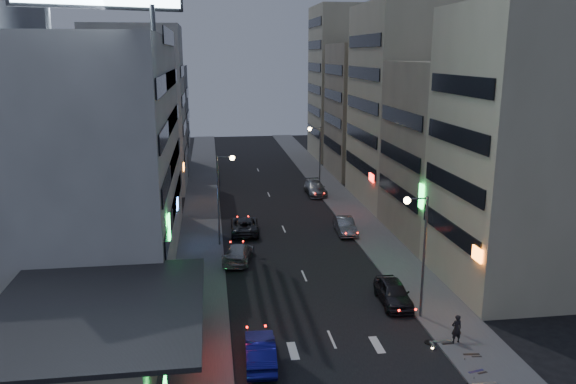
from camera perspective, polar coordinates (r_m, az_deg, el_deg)
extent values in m
plane|color=black|center=(31.52, 6.09, -18.12)|extent=(180.00, 180.00, 0.00)
cube|color=#4C4C4F|center=(58.30, -8.79, -2.84)|extent=(4.00, 120.00, 0.12)
cube|color=#4C4C4F|center=(60.14, 6.64, -2.25)|extent=(4.00, 120.00, 0.12)
cube|color=beige|center=(32.39, -20.45, -14.38)|extent=(8.00, 12.00, 3.60)
cube|color=black|center=(31.33, -18.94, -11.26)|extent=(11.00, 13.00, 0.25)
cube|color=black|center=(31.06, -11.23, -12.29)|extent=(0.12, 4.00, 0.90)
cube|color=#FF1E14|center=(31.06, -11.08, -12.28)|extent=(0.04, 3.70, 0.70)
cube|color=silver|center=(47.61, -20.23, 3.76)|extent=(14.00, 24.00, 18.00)
cube|color=beige|center=(42.94, 22.77, 3.87)|extent=(10.00, 11.00, 20.00)
cube|color=tan|center=(53.52, 16.86, 3.97)|extent=(11.00, 12.00, 16.00)
cube|color=beige|center=(64.91, 11.86, 8.58)|extent=(10.00, 14.00, 22.00)
cube|color=silver|center=(71.71, -15.02, 8.08)|extent=(11.00, 10.00, 20.00)
cube|color=gray|center=(84.87, -14.23, 7.25)|extent=(12.00, 10.00, 15.00)
cube|color=tan|center=(79.46, 8.49, 8.19)|extent=(11.00, 12.00, 18.00)
cube|color=beige|center=(92.84, 6.41, 10.91)|extent=(12.00, 12.00, 24.00)
cylinder|color=#595B60|center=(37.09, -23.22, 16.04)|extent=(0.30, 0.30, 1.50)
cylinder|color=#595B60|center=(36.07, -13.58, 16.83)|extent=(0.30, 0.30, 1.50)
cylinder|color=#595B60|center=(36.68, 13.63, -6.52)|extent=(0.16, 0.16, 8.00)
cylinder|color=#595B60|center=(35.28, 12.93, -0.66)|extent=(1.40, 0.10, 0.10)
sphere|color=#FFD88C|center=(35.10, 12.01, -0.85)|extent=(0.44, 0.44, 0.44)
cylinder|color=#595B60|center=(49.49, -7.09, -0.91)|extent=(0.16, 0.16, 8.00)
cylinder|color=#595B60|center=(48.66, -6.40, 3.56)|extent=(1.40, 0.10, 0.10)
sphere|color=#FFD88C|center=(48.70, -5.69, 3.47)|extent=(0.44, 0.44, 0.44)
cylinder|color=#595B60|center=(68.33, 3.27, 3.27)|extent=(0.16, 0.16, 8.00)
cylinder|color=#595B60|center=(67.59, 2.73, 6.51)|extent=(1.40, 0.10, 0.10)
sphere|color=#FFD88C|center=(67.49, 2.22, 6.42)|extent=(0.44, 0.44, 0.44)
imported|color=#25252A|center=(39.57, 10.64, -9.99)|extent=(2.12, 4.82, 1.62)
imported|color=gray|center=(53.75, 5.79, -3.41)|extent=(1.77, 4.63, 1.51)
imported|color=#2B2C31|center=(53.67, -4.44, -3.38)|extent=(2.79, 5.69, 1.55)
imported|color=gray|center=(68.09, 2.79, 0.38)|extent=(2.28, 5.50, 1.59)
imported|color=navy|center=(32.11, -2.83, -15.81)|extent=(1.82, 4.72, 1.53)
imported|color=gray|center=(46.51, -5.06, -6.19)|extent=(3.14, 5.44, 1.48)
imported|color=black|center=(35.22, 16.75, -13.16)|extent=(0.67, 0.47, 1.75)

